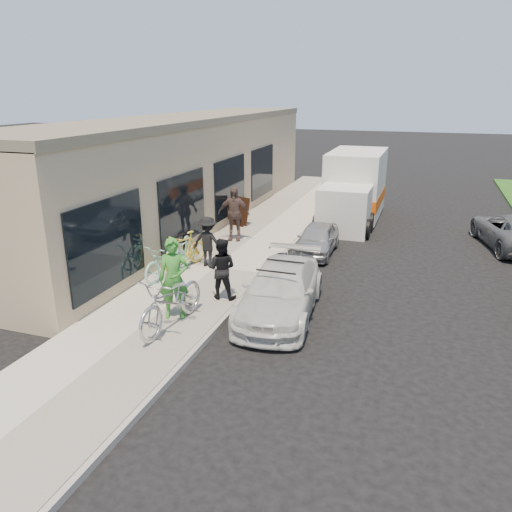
% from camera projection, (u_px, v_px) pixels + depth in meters
% --- Properties ---
extents(ground, '(120.00, 120.00, 0.00)m').
position_uv_depth(ground, '(243.00, 324.00, 11.54)').
color(ground, black).
rests_on(ground, ground).
extents(sidewalk, '(3.00, 34.00, 0.15)m').
position_uv_depth(sidewalk, '(215.00, 270.00, 14.82)').
color(sidewalk, '#B9B4A6').
rests_on(sidewalk, ground).
extents(curb, '(0.12, 34.00, 0.13)m').
position_uv_depth(curb, '(264.00, 276.00, 14.35)').
color(curb, '#9E9990').
rests_on(curb, ground).
extents(storefront, '(3.60, 20.00, 4.22)m').
position_uv_depth(storefront, '(188.00, 171.00, 19.65)').
color(storefront, tan).
rests_on(storefront, ground).
extents(bike_rack, '(0.15, 0.71, 1.00)m').
position_uv_depth(bike_rack, '(178.00, 248.00, 14.61)').
color(bike_rack, black).
rests_on(bike_rack, sidewalk).
extents(sandwich_board, '(0.84, 0.84, 1.06)m').
position_uv_depth(sandwich_board, '(238.00, 212.00, 19.19)').
color(sandwich_board, black).
rests_on(sandwich_board, sidewalk).
extents(sedan_white, '(2.02, 4.25, 1.23)m').
position_uv_depth(sedan_white, '(281.00, 290.00, 11.92)').
color(sedan_white, silver).
rests_on(sedan_white, ground).
extents(sedan_silver, '(1.22, 2.93, 0.99)m').
position_uv_depth(sedan_silver, '(317.00, 239.00, 16.39)').
color(sedan_silver, '#9A9B9F').
rests_on(sedan_silver, ground).
extents(moving_truck, '(2.14, 5.65, 2.77)m').
position_uv_depth(moving_truck, '(354.00, 190.00, 20.50)').
color(moving_truck, silver).
rests_on(moving_truck, ground).
extents(tandem_bike, '(1.03, 2.43, 1.24)m').
position_uv_depth(tandem_bike, '(172.00, 301.00, 10.89)').
color(tandem_bike, silver).
rests_on(tandem_bike, sidewalk).
extents(woman_rider, '(0.80, 0.66, 1.89)m').
position_uv_depth(woman_rider, '(174.00, 279.00, 11.26)').
color(woman_rider, '#35872D').
rests_on(woman_rider, sidewalk).
extents(man_standing, '(0.82, 0.67, 1.56)m').
position_uv_depth(man_standing, '(221.00, 269.00, 12.40)').
color(man_standing, black).
rests_on(man_standing, sidewalk).
extents(cruiser_bike_a, '(0.48, 1.55, 0.93)m').
position_uv_depth(cruiser_bike_a, '(183.00, 253.00, 14.56)').
color(cruiser_bike_a, '#9AE5D0').
rests_on(cruiser_bike_a, sidewalk).
extents(cruiser_bike_b, '(0.91, 1.95, 0.98)m').
position_uv_depth(cruiser_bike_b, '(167.00, 260.00, 13.88)').
color(cruiser_bike_b, '#9AE5D0').
rests_on(cruiser_bike_b, sidewalk).
extents(cruiser_bike_c, '(1.00, 1.82, 1.05)m').
position_uv_depth(cruiser_bike_c, '(185.00, 250.00, 14.64)').
color(cruiser_bike_c, yellow).
rests_on(cruiser_bike_c, sidewalk).
extents(bystander_a, '(0.99, 0.59, 1.51)m').
position_uv_depth(bystander_a, '(208.00, 242.00, 14.69)').
color(bystander_a, black).
rests_on(bystander_a, sidewalk).
extents(bystander_b, '(1.18, 0.69, 1.88)m').
position_uv_depth(bystander_b, '(234.00, 214.00, 17.23)').
color(bystander_b, brown).
rests_on(bystander_b, sidewalk).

